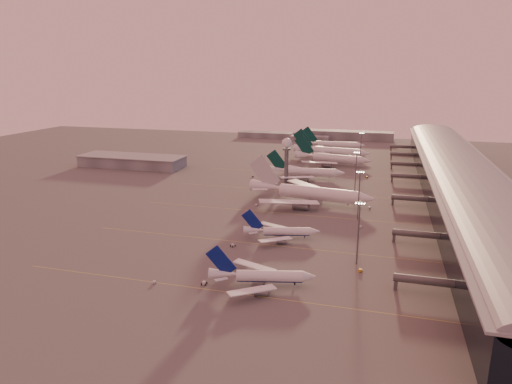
# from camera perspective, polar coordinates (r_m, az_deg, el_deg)

# --- Properties ---
(ground) EXTENTS (700.00, 700.00, 0.00)m
(ground) POSITION_cam_1_polar(r_m,az_deg,el_deg) (191.45, -5.27, -7.04)
(ground) COLOR #555252
(ground) RESTS_ON ground
(taxiway_markings) EXTENTS (180.00, 185.25, 0.02)m
(taxiway_markings) POSITION_cam_1_polar(r_m,az_deg,el_deg) (235.27, 6.49, -2.84)
(taxiway_markings) COLOR gold
(taxiway_markings) RESTS_ON ground
(terminal) EXTENTS (57.00, 362.00, 23.04)m
(terminal) POSITION_cam_1_polar(r_m,az_deg,el_deg) (285.55, 24.01, 1.31)
(terminal) COLOR black
(terminal) RESTS_ON ground
(hangar) EXTENTS (82.00, 27.00, 8.50)m
(hangar) POSITION_cam_1_polar(r_m,az_deg,el_deg) (363.14, -15.23, 3.76)
(hangar) COLOR slate
(hangar) RESTS_ON ground
(radar_tower) EXTENTS (6.40, 6.40, 31.10)m
(radar_tower) POSITION_cam_1_polar(r_m,az_deg,el_deg) (295.96, 3.84, 5.09)
(radar_tower) COLOR #53555A
(radar_tower) RESTS_ON ground
(mast_a) EXTENTS (3.60, 0.56, 25.00)m
(mast_a) POSITION_cam_1_polar(r_m,az_deg,el_deg) (175.39, 12.69, -4.66)
(mast_a) COLOR #53555A
(mast_a) RESTS_ON ground
(mast_b) EXTENTS (3.60, 0.56, 25.00)m
(mast_b) POSITION_cam_1_polar(r_m,az_deg,el_deg) (228.12, 12.75, -0.09)
(mast_b) COLOR #53555A
(mast_b) RESTS_ON ground
(mast_c) EXTENTS (3.60, 0.56, 25.00)m
(mast_c) POSITION_cam_1_polar(r_m,az_deg,el_deg) (281.84, 12.39, 2.78)
(mast_c) COLOR #53555A
(mast_c) RESTS_ON ground
(mast_d) EXTENTS (3.60, 0.56, 25.00)m
(mast_d) POSITION_cam_1_polar(r_m,az_deg,el_deg) (370.38, 12.97, 5.60)
(mast_d) COLOR #53555A
(mast_d) RESTS_ON ground
(distant_horizon) EXTENTS (165.00, 37.50, 9.00)m
(distant_horizon) POSITION_cam_1_polar(r_m,az_deg,el_deg) (499.11, 8.45, 7.01)
(distant_horizon) COLOR slate
(distant_horizon) RESTS_ON ground
(narrowbody_near) EXTENTS (37.01, 29.20, 14.68)m
(narrowbody_near) POSITION_cam_1_polar(r_m,az_deg,el_deg) (158.49, 0.76, -10.66)
(narrowbody_near) COLOR white
(narrowbody_near) RESTS_ON ground
(narrowbody_mid) EXTENTS (33.68, 26.56, 13.38)m
(narrowbody_mid) POSITION_cam_1_polar(r_m,az_deg,el_deg) (200.99, 3.19, -5.08)
(narrowbody_mid) COLOR white
(narrowbody_mid) RESTS_ON ground
(widebody_white) EXTENTS (71.53, 56.96, 25.24)m
(widebody_white) POSITION_cam_1_polar(r_m,az_deg,el_deg) (254.41, 6.79, -0.45)
(widebody_white) COLOR white
(widebody_white) RESTS_ON ground
(greentail_a) EXTENTS (53.44, 43.00, 19.41)m
(greentail_a) POSITION_cam_1_polar(r_m,az_deg,el_deg) (313.11, 6.27, 2.31)
(greentail_a) COLOR white
(greentail_a) RESTS_ON ground
(greentail_b) EXTENTS (61.11, 48.96, 22.35)m
(greentail_b) POSITION_cam_1_polar(r_m,az_deg,el_deg) (361.46, 9.49, 3.98)
(greentail_b) COLOR white
(greentail_b) RESTS_ON ground
(greentail_c) EXTENTS (65.58, 52.76, 23.82)m
(greentail_c) POSITION_cam_1_polar(r_m,az_deg,el_deg) (390.45, 9.39, 4.83)
(greentail_c) COLOR white
(greentail_c) RESTS_ON ground
(greentail_d) EXTENTS (59.18, 47.75, 21.49)m
(greentail_d) POSITION_cam_1_polar(r_m,az_deg,el_deg) (430.09, 9.61, 5.69)
(greentail_d) COLOR white
(greentail_d) RESTS_ON ground
(gsv_truck_a) EXTENTS (5.01, 3.55, 1.91)m
(gsv_truck_a) POSITION_cam_1_polar(r_m,az_deg,el_deg) (164.63, -12.46, -10.79)
(gsv_truck_a) COLOR silver
(gsv_truck_a) RESTS_ON ground
(gsv_tug_near) EXTENTS (2.44, 3.99, 1.13)m
(gsv_tug_near) POSITION_cam_1_polar(r_m,az_deg,el_deg) (161.16, -6.50, -11.25)
(gsv_tug_near) COLOR silver
(gsv_tug_near) RESTS_ON ground
(gsv_catering_a) EXTENTS (6.21, 4.94, 4.68)m
(gsv_catering_a) POSITION_cam_1_polar(r_m,az_deg,el_deg) (173.01, 13.01, -9.02)
(gsv_catering_a) COLOR #BF8E16
(gsv_catering_a) RESTS_ON ground
(gsv_tug_mid) EXTENTS (4.46, 4.05, 1.09)m
(gsv_tug_mid) POSITION_cam_1_polar(r_m,az_deg,el_deg) (192.55, -2.92, -6.68)
(gsv_tug_mid) COLOR silver
(gsv_tug_mid) RESTS_ON ground
(gsv_truck_b) EXTENTS (6.07, 4.12, 2.31)m
(gsv_truck_b) POSITION_cam_1_polar(r_m,az_deg,el_deg) (219.88, 13.06, -4.10)
(gsv_truck_b) COLOR silver
(gsv_truck_b) RESTS_ON ground
(gsv_truck_c) EXTENTS (5.48, 4.81, 2.18)m
(gsv_truck_c) POSITION_cam_1_polar(r_m,az_deg,el_deg) (248.37, 0.13, -1.51)
(gsv_truck_c) COLOR silver
(gsv_truck_c) RESTS_ON ground
(gsv_catering_b) EXTENTS (4.95, 3.46, 3.72)m
(gsv_catering_b) POSITION_cam_1_polar(r_m,az_deg,el_deg) (251.05, 14.05, -1.61)
(gsv_catering_b) COLOR silver
(gsv_catering_b) RESTS_ON ground
(gsv_truck_d) EXTENTS (3.55, 6.14, 2.34)m
(gsv_truck_d) POSITION_cam_1_polar(r_m,az_deg,el_deg) (315.99, -0.36, 2.10)
(gsv_truck_d) COLOR #525456
(gsv_truck_d) RESTS_ON ground
(gsv_tug_hangar) EXTENTS (3.57, 2.50, 0.94)m
(gsv_tug_hangar) POSITION_cam_1_polar(r_m,az_deg,el_deg) (322.61, 13.69, 1.81)
(gsv_tug_hangar) COLOR #BF8E16
(gsv_tug_hangar) RESTS_ON ground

